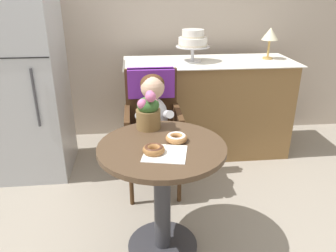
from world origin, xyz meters
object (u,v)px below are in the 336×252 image
object	(u,v)px
flower_vase	(148,111)
refrigerator	(21,77)
seated_child	(153,114)
donut_mid	(176,138)
cafe_table	(162,178)
table_lamp	(270,35)
wicker_chair	(152,112)
tiered_cake_stand	(193,41)
donut_front	(154,149)

from	to	relation	value
flower_vase	refrigerator	bearing A→B (deg)	139.25
seated_child	donut_mid	world-z (taller)	seated_child
cafe_table	flower_vase	distance (m)	0.41
table_lamp	refrigerator	world-z (taller)	refrigerator
wicker_chair	flower_vase	distance (m)	0.54
cafe_table	seated_child	xyz separation A→B (m)	(-0.01, 0.59, 0.17)
tiered_cake_stand	refrigerator	distance (m)	1.47
donut_front	refrigerator	bearing A→B (deg)	130.09
wicker_chair	cafe_table	bearing A→B (deg)	-89.77
tiered_cake_stand	table_lamp	xyz separation A→B (m)	(0.72, 0.04, 0.03)
tiered_cake_stand	table_lamp	size ratio (longest dim) A/B	1.05
donut_front	seated_child	bearing A→B (deg)	86.65
donut_front	table_lamp	bearing A→B (deg)	50.88
cafe_table	wicker_chair	world-z (taller)	wicker_chair
donut_mid	flower_vase	bearing A→B (deg)	125.79
wicker_chair	donut_front	bearing A→B (deg)	-93.33
donut_mid	table_lamp	xyz separation A→B (m)	(1.02, 1.30, 0.37)
tiered_cake_stand	refrigerator	world-z (taller)	refrigerator
tiered_cake_stand	table_lamp	distance (m)	0.72
seated_child	refrigerator	xyz separation A→B (m)	(-1.04, 0.51, 0.17)
tiered_cake_stand	donut_front	bearing A→B (deg)	-107.65
flower_vase	table_lamp	world-z (taller)	table_lamp
cafe_table	flower_vase	bearing A→B (deg)	103.92
donut_front	tiered_cake_stand	world-z (taller)	tiered_cake_stand
cafe_table	wicker_chair	distance (m)	0.76
cafe_table	wicker_chair	bearing A→B (deg)	90.84
seated_child	tiered_cake_stand	world-z (taller)	tiered_cake_stand
donut_mid	flower_vase	xyz separation A→B (m)	(-0.15, 0.21, 0.09)
wicker_chair	refrigerator	xyz separation A→B (m)	(-1.04, 0.36, 0.21)
seated_child	table_lamp	world-z (taller)	table_lamp
cafe_table	donut_front	size ratio (longest dim) A/B	6.08
wicker_chair	table_lamp	xyz separation A→B (m)	(1.12, 0.60, 0.48)
donut_mid	donut_front	bearing A→B (deg)	-136.52
cafe_table	seated_child	bearing A→B (deg)	91.06
table_lamp	tiered_cake_stand	bearing A→B (deg)	-176.78
cafe_table	table_lamp	xyz separation A→B (m)	(1.11, 1.34, 0.61)
tiered_cake_stand	table_lamp	bearing A→B (deg)	3.22
wicker_chair	flower_vase	xyz separation A→B (m)	(-0.05, -0.50, 0.19)
table_lamp	donut_mid	bearing A→B (deg)	-128.28
wicker_chair	donut_front	xyz separation A→B (m)	(-0.04, -0.83, 0.10)
seated_child	flower_vase	bearing A→B (deg)	-98.46
wicker_chair	table_lamp	bearing A→B (deg)	27.37
cafe_table	refrigerator	xyz separation A→B (m)	(-1.05, 1.10, 0.34)
donut_mid	refrigerator	distance (m)	1.56
donut_front	table_lamp	xyz separation A→B (m)	(1.16, 1.43, 0.37)
donut_mid	flower_vase	distance (m)	0.27
flower_vase	tiered_cake_stand	size ratio (longest dim) A/B	0.84
seated_child	flower_vase	xyz separation A→B (m)	(-0.05, -0.34, 0.16)
tiered_cake_stand	donut_mid	bearing A→B (deg)	-103.60
cafe_table	donut_mid	size ratio (longest dim) A/B	5.82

